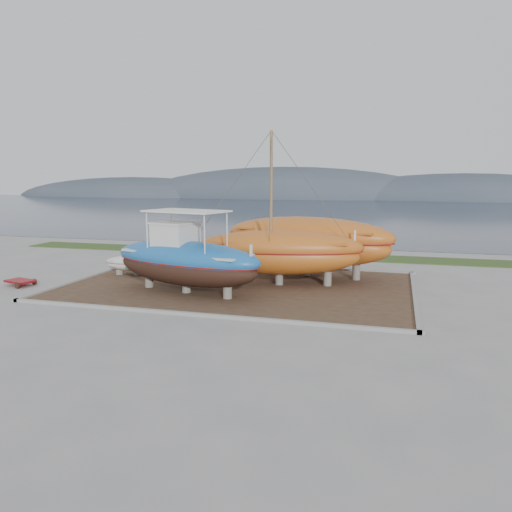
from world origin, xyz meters
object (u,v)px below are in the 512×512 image
(orange_sailboat, at_px, (280,209))
(red_trailer, at_px, (20,283))
(white_dinghy, at_px, (137,265))
(blue_caique, at_px, (186,252))
(orange_bare_hull, at_px, (307,247))

(orange_sailboat, distance_m, red_trailer, 14.65)
(white_dinghy, xyz_separation_m, orange_sailboat, (8.86, -0.38, 3.54))
(blue_caique, xyz_separation_m, red_trailer, (-9.44, -0.79, -1.98))
(white_dinghy, xyz_separation_m, orange_bare_hull, (9.84, 2.63, 1.14))
(white_dinghy, distance_m, orange_bare_hull, 10.25)
(orange_bare_hull, distance_m, red_trailer, 16.17)
(orange_sailboat, relative_size, orange_bare_hull, 0.87)
(orange_sailboat, bearing_deg, orange_bare_hull, 61.61)
(white_dinghy, relative_size, orange_bare_hull, 0.36)
(white_dinghy, height_order, orange_sailboat, orange_sailboat)
(blue_caique, bearing_deg, red_trailer, -160.64)
(white_dinghy, height_order, orange_bare_hull, orange_bare_hull)
(orange_sailboat, xyz_separation_m, orange_bare_hull, (0.99, 3.01, -2.40))
(orange_sailboat, bearing_deg, red_trailer, -174.09)
(blue_caique, relative_size, red_trailer, 3.80)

